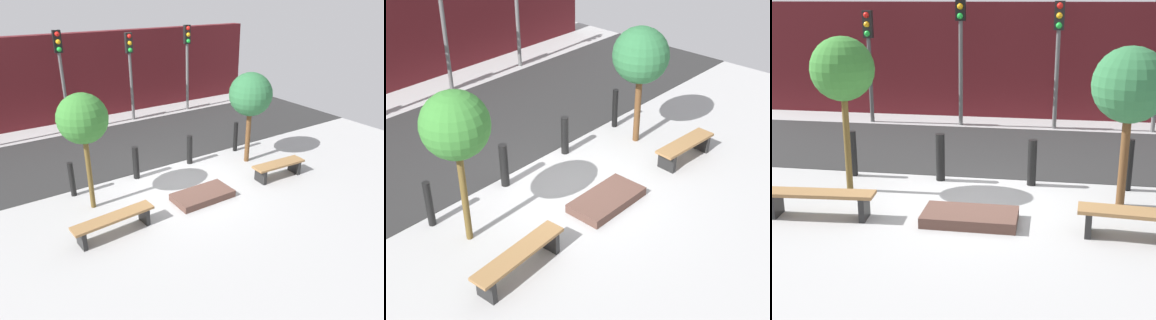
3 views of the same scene
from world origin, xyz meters
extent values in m
plane|color=#A0A0A0|center=(0.00, 0.00, 0.00)|extent=(18.00, 18.00, 0.00)
cube|color=#282828|center=(0.00, 3.63, 0.01)|extent=(18.00, 4.50, 0.01)
cube|color=#511419|center=(0.00, 7.62, 1.76)|extent=(16.20, 0.50, 3.51)
cube|color=black|center=(-3.34, -1.18, 0.20)|extent=(0.13, 0.40, 0.41)
cube|color=black|center=(-1.80, -1.07, 0.20)|extent=(0.13, 0.40, 0.41)
cube|color=olive|center=(-2.57, -1.12, 0.44)|extent=(1.93, 0.52, 0.06)
cube|color=black|center=(1.93, -1.08, 0.20)|extent=(0.13, 0.44, 0.40)
cube|color=olive|center=(2.57, -1.12, 0.43)|extent=(1.67, 0.55, 0.06)
cube|color=brown|center=(0.00, -0.92, 0.09)|extent=(1.59, 0.83, 0.19)
cylinder|color=brown|center=(-2.57, 0.27, 1.02)|extent=(0.12, 0.12, 2.04)
sphere|color=#35772F|center=(-2.57, 0.27, 2.36)|extent=(1.19, 1.19, 1.19)
cylinder|color=brown|center=(2.57, 0.27, 0.92)|extent=(0.15, 0.15, 1.84)
sphere|color=#2C673B|center=(2.57, 0.27, 2.20)|extent=(1.31, 1.31, 1.31)
cylinder|color=black|center=(-2.80, 1.13, 0.48)|extent=(0.15, 0.15, 0.96)
cylinder|color=black|center=(-0.93, 1.13, 0.49)|extent=(0.18, 0.18, 0.98)
cylinder|color=black|center=(0.93, 1.13, 0.47)|extent=(0.18, 0.18, 0.94)
cylinder|color=black|center=(2.80, 1.13, 0.51)|extent=(0.14, 0.14, 1.02)
cylinder|color=#484848|center=(-4.11, 6.18, 1.64)|extent=(0.12, 0.12, 3.28)
cube|color=black|center=(-4.11, 6.18, 2.89)|extent=(0.28, 0.16, 0.78)
sphere|color=red|center=(-4.11, 6.07, 3.15)|extent=(0.17, 0.17, 0.17)
sphere|color=orange|center=(-4.11, 6.07, 2.89)|extent=(0.17, 0.17, 0.17)
sphere|color=green|center=(-4.11, 6.07, 2.63)|extent=(0.17, 0.17, 0.17)
cylinder|color=#555555|center=(-1.37, 6.18, 1.89)|extent=(0.12, 0.12, 3.78)
cube|color=black|center=(-1.37, 6.18, 3.39)|extent=(0.28, 0.16, 0.78)
sphere|color=orange|center=(-1.37, 6.07, 3.39)|extent=(0.17, 0.17, 0.17)
sphere|color=green|center=(-1.37, 6.07, 3.13)|extent=(0.17, 0.17, 0.17)
cylinder|color=#585858|center=(1.37, 6.18, 1.77)|extent=(0.12, 0.12, 3.55)
cube|color=black|center=(1.37, 6.18, 3.16)|extent=(0.28, 0.16, 0.78)
sphere|color=red|center=(1.37, 6.07, 3.42)|extent=(0.17, 0.17, 0.17)
sphere|color=orange|center=(1.37, 6.07, 3.16)|extent=(0.17, 0.17, 0.17)
sphere|color=green|center=(1.37, 6.07, 2.90)|extent=(0.17, 0.17, 0.17)
camera|label=1|loc=(-5.00, -7.97, 5.06)|focal=35.00mm
camera|label=2|loc=(-7.00, -6.49, 6.38)|focal=50.00mm
camera|label=3|loc=(1.25, -9.12, 3.60)|focal=50.00mm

